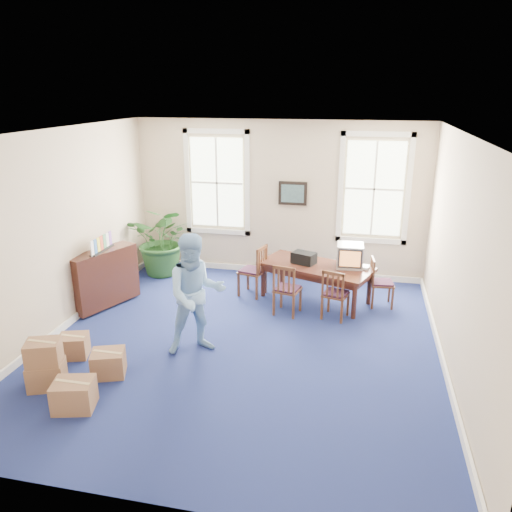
% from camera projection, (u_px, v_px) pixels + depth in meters
% --- Properties ---
extents(floor, '(6.50, 6.50, 0.00)m').
position_uv_depth(floor, '(242.00, 344.00, 7.75)').
color(floor, navy).
rests_on(floor, ground).
extents(ceiling, '(6.50, 6.50, 0.00)m').
position_uv_depth(ceiling, '(239.00, 133.00, 6.73)').
color(ceiling, white).
rests_on(ceiling, ground).
extents(wall_back, '(6.50, 0.00, 6.50)m').
position_uv_depth(wall_back, '(278.00, 199.00, 10.25)').
color(wall_back, '#C7B295').
rests_on(wall_back, ground).
extents(wall_front, '(6.50, 0.00, 6.50)m').
position_uv_depth(wall_front, '(149.00, 357.00, 4.23)').
color(wall_front, '#C7B295').
rests_on(wall_front, ground).
extents(wall_left, '(0.00, 6.50, 6.50)m').
position_uv_depth(wall_left, '(56.00, 234.00, 7.85)').
color(wall_left, '#C7B295').
rests_on(wall_left, ground).
extents(wall_right, '(0.00, 6.50, 6.50)m').
position_uv_depth(wall_right, '(459.00, 260.00, 6.64)').
color(wall_right, '#C7B295').
rests_on(wall_right, ground).
extents(baseboard_back, '(6.00, 0.04, 0.12)m').
position_uv_depth(baseboard_back, '(277.00, 270.00, 10.72)').
color(baseboard_back, white).
rests_on(baseboard_back, ground).
extents(baseboard_left, '(0.04, 6.50, 0.12)m').
position_uv_depth(baseboard_left, '(69.00, 322.00, 8.33)').
color(baseboard_left, white).
rests_on(baseboard_left, ground).
extents(baseboard_right, '(0.04, 6.50, 0.12)m').
position_uv_depth(baseboard_right, '(443.00, 361.00, 7.14)').
color(baseboard_right, white).
rests_on(baseboard_right, ground).
extents(window_left, '(1.40, 0.12, 2.20)m').
position_uv_depth(window_left, '(217.00, 183.00, 10.40)').
color(window_left, white).
rests_on(window_left, ground).
extents(window_right, '(1.40, 0.12, 2.20)m').
position_uv_depth(window_right, '(374.00, 189.00, 9.76)').
color(window_right, white).
rests_on(window_right, ground).
extents(wall_picture, '(0.58, 0.06, 0.48)m').
position_uv_depth(wall_picture, '(293.00, 193.00, 10.10)').
color(wall_picture, black).
rests_on(wall_picture, ground).
extents(conference_table, '(2.23, 1.58, 0.69)m').
position_uv_depth(conference_table, '(315.00, 282.00, 9.26)').
color(conference_table, '#401E15').
rests_on(conference_table, ground).
extents(crt_tv, '(0.49, 0.53, 0.42)m').
position_uv_depth(crt_tv, '(350.00, 255.00, 9.01)').
color(crt_tv, '#B7B7BC').
rests_on(crt_tv, conference_table).
extents(game_console, '(0.19, 0.22, 0.05)m').
position_uv_depth(game_console, '(365.00, 267.00, 8.97)').
color(game_console, white).
rests_on(game_console, conference_table).
extents(equipment_bag, '(0.49, 0.41, 0.21)m').
position_uv_depth(equipment_bag, '(304.00, 258.00, 9.21)').
color(equipment_bag, black).
rests_on(equipment_bag, conference_table).
extents(chair_near_left, '(0.50, 0.50, 0.94)m').
position_uv_depth(chair_near_left, '(288.00, 289.00, 8.66)').
color(chair_near_left, brown).
rests_on(chair_near_left, ground).
extents(chair_near_right, '(0.50, 0.50, 0.90)m').
position_uv_depth(chair_near_right, '(336.00, 293.00, 8.50)').
color(chair_near_right, brown).
rests_on(chair_near_right, ground).
extents(chair_end_left, '(0.54, 0.54, 0.99)m').
position_uv_depth(chair_end_left, '(252.00, 270.00, 9.45)').
color(chair_end_left, brown).
rests_on(chair_end_left, ground).
extents(chair_end_right, '(0.45, 0.45, 0.90)m').
position_uv_depth(chair_end_right, '(382.00, 282.00, 8.99)').
color(chair_end_right, brown).
rests_on(chair_end_right, ground).
extents(man, '(1.12, 1.03, 1.83)m').
position_uv_depth(man, '(196.00, 294.00, 7.28)').
color(man, '#87B9EB').
rests_on(man, ground).
extents(credenza, '(0.84, 1.34, 1.02)m').
position_uv_depth(credenza, '(104.00, 280.00, 8.95)').
color(credenza, '#401E15').
rests_on(credenza, ground).
extents(brochure_rack, '(0.31, 0.65, 0.29)m').
position_uv_depth(brochure_rack, '(102.00, 245.00, 8.74)').
color(brochure_rack, '#99999E').
rests_on(brochure_rack, credenza).
extents(potted_plant, '(1.39, 1.23, 1.51)m').
position_uv_depth(potted_plant, '(164.00, 240.00, 10.45)').
color(potted_plant, '#204B1E').
rests_on(potted_plant, ground).
extents(cardboard_boxes, '(1.57, 1.57, 0.70)m').
position_uv_depth(cardboard_boxes, '(61.00, 361.00, 6.58)').
color(cardboard_boxes, '#936646').
rests_on(cardboard_boxes, ground).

